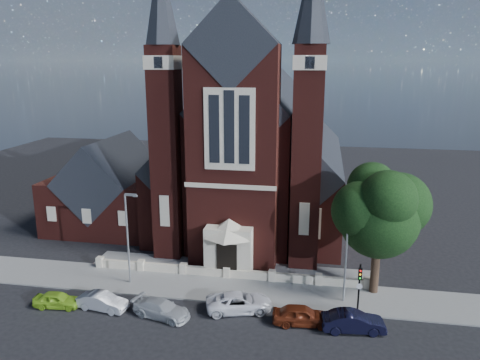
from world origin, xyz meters
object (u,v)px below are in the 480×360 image
object	(u,v)px
car_silver_a	(103,302)
car_white_suv	(239,302)
church	(255,152)
car_silver_b	(162,309)
car_navy	(353,322)
car_dark_red	(302,315)
traffic_signal	(359,282)
street_lamp_left	(128,233)
car_lime_van	(57,300)
street_tree	(381,214)
parish_hall	(112,191)
street_lamp_right	(348,248)

from	to	relation	value
car_silver_a	car_white_suv	xyz separation A→B (m)	(10.42, 1.66, 0.05)
church	car_silver_b	bearing A→B (deg)	-98.41
church	car_silver_a	size ratio (longest dim) A/B	8.76
car_silver_b	car_navy	size ratio (longest dim) A/B	1.01
car_dark_red	car_navy	distance (m)	3.66
traffic_signal	car_navy	xyz separation A→B (m)	(-0.47, -2.54, -1.85)
street_lamp_left	car_lime_van	bearing A→B (deg)	-130.64
traffic_signal	car_silver_a	bearing A→B (deg)	-171.52
traffic_signal	car_dark_red	xyz separation A→B (m)	(-4.12, -2.28, -1.86)
car_silver_a	car_navy	bearing A→B (deg)	-81.46
street_tree	car_dark_red	xyz separation A→B (m)	(-5.72, -5.56, -6.23)
car_silver_b	car_white_suv	size ratio (longest dim) A/B	0.88
parish_hall	car_navy	world-z (taller)	parish_hall
traffic_signal	car_dark_red	distance (m)	5.07
car_white_suv	car_navy	bearing A→B (deg)	-114.74
traffic_signal	car_lime_van	bearing A→B (deg)	-172.13
street_tree	street_lamp_left	world-z (taller)	street_tree
car_lime_van	car_white_suv	xyz separation A→B (m)	(14.06, 1.96, 0.09)
parish_hall	church	bearing A→B (deg)	17.16
car_navy	parish_hall	bearing A→B (deg)	48.66
street_lamp_left	car_navy	bearing A→B (deg)	-12.57
car_lime_van	car_silver_a	xyz separation A→B (m)	(3.64, 0.30, 0.04)
parish_hall	car_silver_a	xyz separation A→B (m)	(7.65, -18.46, -3.35)
car_silver_a	car_silver_b	world-z (taller)	car_silver_a
street_tree	traffic_signal	xyz separation A→B (m)	(-1.60, -3.28, -4.38)
street_lamp_left	car_white_suv	distance (m)	11.07
street_tree	car_white_suv	bearing A→B (deg)	-156.85
parish_hall	car_silver_a	world-z (taller)	parish_hall
street_tree	car_silver_a	xyz separation A→B (m)	(-20.95, -6.17, -6.30)
parish_hall	street_lamp_left	distance (m)	16.18
street_lamp_right	car_lime_van	bearing A→B (deg)	-167.85
church	traffic_signal	xyz separation A→B (m)	(11.00, -20.52, -5.60)
car_lime_van	car_navy	bearing A→B (deg)	-93.92
traffic_signal	car_silver_a	distance (m)	19.66
car_white_suv	car_silver_a	bearing A→B (deg)	83.20
car_silver_b	car_dark_red	size ratio (longest dim) A/B	1.06
car_dark_red	street_tree	bearing A→B (deg)	-51.81
street_lamp_right	car_navy	bearing A→B (deg)	-83.94
street_lamp_left	car_navy	distance (m)	19.28
church	car_navy	xyz separation A→B (m)	(10.53, -23.05, -7.45)
street_lamp_right	car_silver_a	distance (m)	19.38
street_lamp_right	car_white_suv	distance (m)	9.34
car_silver_b	street_lamp_right	bearing A→B (deg)	-56.71
street_tree	car_white_suv	size ratio (longest dim) A/B	2.10
street_lamp_right	car_white_suv	bearing A→B (deg)	-160.79
church	car_lime_van	bearing A→B (deg)	-116.84
car_silver_b	car_navy	distance (m)	14.04
parish_hall	car_navy	distance (m)	32.29
parish_hall	street_lamp_left	bearing A→B (deg)	-59.98
car_lime_van	car_dark_red	xyz separation A→B (m)	(18.86, 0.90, 0.11)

